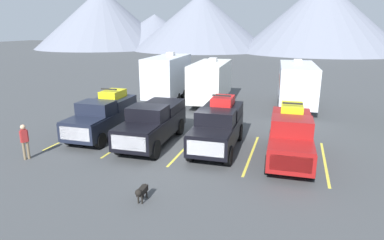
{
  "coord_description": "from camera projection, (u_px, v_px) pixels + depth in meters",
  "views": [
    {
      "loc": [
        5.21,
        -14.65,
        6.07
      ],
      "look_at": [
        0.0,
        1.83,
        1.2
      ],
      "focal_mm": 30.81,
      "sensor_mm": 36.0,
      "label": 1
    }
  ],
  "objects": [
    {
      "name": "ground_plane",
      "position": [
        181.0,
        152.0,
        16.6
      ],
      "size": [
        240.0,
        240.0,
        0.0
      ],
      "primitive_type": "plane",
      "color": "#3F4244"
    },
    {
      "name": "pickup_truck_a",
      "position": [
        104.0,
        115.0,
        18.98
      ],
      "size": [
        2.25,
        5.36,
        2.61
      ],
      "color": "black",
      "rests_on": "ground"
    },
    {
      "name": "pickup_truck_b",
      "position": [
        153.0,
        122.0,
        17.65
      ],
      "size": [
        2.29,
        5.79,
        2.19
      ],
      "color": "black",
      "rests_on": "ground"
    },
    {
      "name": "pickup_truck_c",
      "position": [
        218.0,
        126.0,
        16.85
      ],
      "size": [
        2.23,
        5.32,
        2.68
      ],
      "color": "black",
      "rests_on": "ground"
    },
    {
      "name": "pickup_truck_d",
      "position": [
        291.0,
        135.0,
        15.57
      ],
      "size": [
        2.18,
        5.6,
        2.55
      ],
      "color": "maroon",
      "rests_on": "ground"
    },
    {
      "name": "lot_stripe_a",
      "position": [
        76.0,
        134.0,
        19.34
      ],
      "size": [
        0.12,
        5.5,
        0.01
      ],
      "primitive_type": "cube",
      "color": "gold",
      "rests_on": "ground"
    },
    {
      "name": "lot_stripe_b",
      "position": [
        128.0,
        140.0,
        18.35
      ],
      "size": [
        0.12,
        5.5,
        0.01
      ],
      "primitive_type": "cube",
      "color": "gold",
      "rests_on": "ground"
    },
    {
      "name": "lot_stripe_c",
      "position": [
        186.0,
        147.0,
        17.36
      ],
      "size": [
        0.12,
        5.5,
        0.01
      ],
      "primitive_type": "cube",
      "color": "gold",
      "rests_on": "ground"
    },
    {
      "name": "lot_stripe_d",
      "position": [
        251.0,
        154.0,
        16.37
      ],
      "size": [
        0.12,
        5.5,
        0.01
      ],
      "primitive_type": "cube",
      "color": "gold",
      "rests_on": "ground"
    },
    {
      "name": "lot_stripe_e",
      "position": [
        325.0,
        162.0,
        15.38
      ],
      "size": [
        0.12,
        5.5,
        0.01
      ],
      "primitive_type": "cube",
      "color": "gold",
      "rests_on": "ground"
    },
    {
      "name": "camper_trailer_a",
      "position": [
        168.0,
        75.0,
        28.2
      ],
      "size": [
        2.88,
        7.79,
        4.0
      ],
      "color": "silver",
      "rests_on": "ground"
    },
    {
      "name": "camper_trailer_b",
      "position": [
        210.0,
        80.0,
        26.71
      ],
      "size": [
        2.91,
        8.04,
        3.66
      ],
      "color": "silver",
      "rests_on": "ground"
    },
    {
      "name": "camper_trailer_c",
      "position": [
        297.0,
        83.0,
        25.41
      ],
      "size": [
        3.03,
        8.33,
        3.66
      ],
      "color": "silver",
      "rests_on": "ground"
    },
    {
      "name": "person_a",
      "position": [
        25.0,
        139.0,
        15.48
      ],
      "size": [
        0.31,
        0.33,
        1.72
      ],
      "color": "#726047",
      "rests_on": "ground"
    },
    {
      "name": "dog",
      "position": [
        141.0,
        192.0,
        11.76
      ],
      "size": [
        0.25,
        0.86,
        0.61
      ],
      "color": "black",
      "rests_on": "ground"
    },
    {
      "name": "mountain_ridge",
      "position": [
        296.0,
        20.0,
        84.59
      ],
      "size": [
        155.69,
        44.84,
        17.31
      ],
      "color": "slate",
      "rests_on": "ground"
    }
  ]
}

